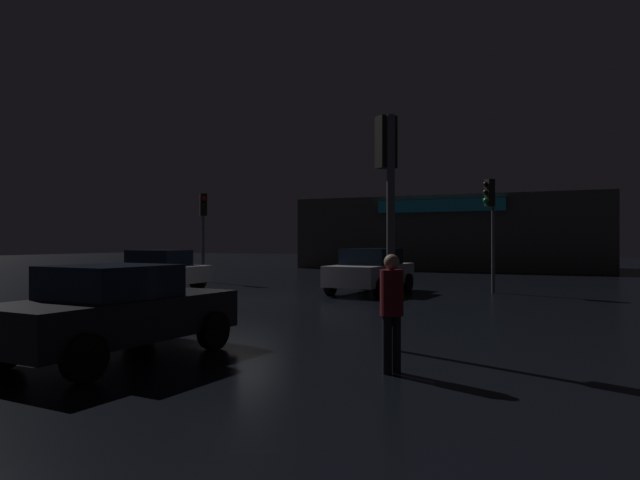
# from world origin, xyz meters

# --- Properties ---
(ground_plane) EXTENTS (120.00, 120.00, 0.00)m
(ground_plane) POSITION_xyz_m (0.00, 0.00, 0.00)
(ground_plane) COLOR black
(store_building) EXTENTS (20.32, 9.62, 4.87)m
(store_building) POSITION_xyz_m (1.73, 25.52, 2.44)
(store_building) COLOR #4C4742
(store_building) RESTS_ON ground
(traffic_signal_main) EXTENTS (0.42, 0.42, 4.14)m
(traffic_signal_main) POSITION_xyz_m (-6.19, 6.56, 2.91)
(traffic_signal_main) COLOR #595B60
(traffic_signal_main) RESTS_ON ground
(traffic_signal_opposite) EXTENTS (0.43, 0.41, 4.15)m
(traffic_signal_opposite) POSITION_xyz_m (6.80, -5.90, 2.94)
(traffic_signal_opposite) COLOR #595B60
(traffic_signal_opposite) RESTS_ON ground
(traffic_signal_cross_right) EXTENTS (0.43, 0.42, 4.20)m
(traffic_signal_cross_right) POSITION_xyz_m (6.87, 6.26, 3.09)
(traffic_signal_cross_right) COLOR #595B60
(traffic_signal_cross_right) RESTS_ON ground
(car_near) EXTENTS (4.21, 2.00, 1.57)m
(car_near) POSITION_xyz_m (-5.09, 1.96, 0.81)
(car_near) COLOR #B7B7BF
(car_near) RESTS_ON ground
(car_far) EXTENTS (2.25, 4.26, 1.53)m
(car_far) POSITION_xyz_m (3.01, -8.56, 0.78)
(car_far) COLOR black
(car_far) RESTS_ON ground
(car_crossing) EXTENTS (2.24, 4.59, 1.64)m
(car_crossing) POSITION_xyz_m (2.88, 4.36, 0.84)
(car_crossing) COLOR #B7B7BF
(car_crossing) RESTS_ON ground
(pedestrian) EXTENTS (0.48, 0.48, 1.73)m
(pedestrian) POSITION_xyz_m (7.44, -7.72, 1.01)
(pedestrian) COLOR black
(pedestrian) RESTS_ON ground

